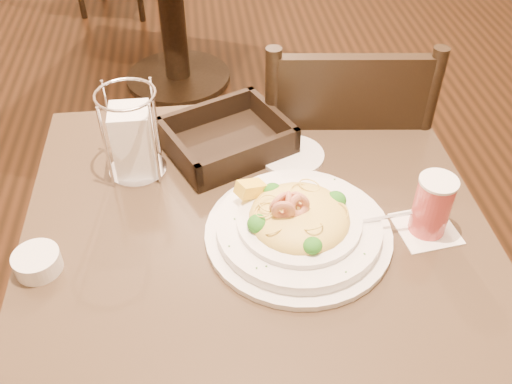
{
  "coord_description": "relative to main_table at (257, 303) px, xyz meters",
  "views": [
    {
      "loc": [
        -0.09,
        -0.76,
        1.51
      ],
      "look_at": [
        0.0,
        0.02,
        0.81
      ],
      "focal_mm": 40.0,
      "sensor_mm": 36.0,
      "label": 1
    }
  ],
  "objects": [
    {
      "name": "side_plate",
      "position": [
        0.1,
        0.22,
        0.23
      ],
      "size": [
        0.16,
        0.16,
        0.01
      ],
      "primitive_type": "cylinder",
      "rotation": [
        0.0,
        0.0,
        0.11
      ],
      "color": "white",
      "rests_on": "main_table"
    },
    {
      "name": "butter_ramekin",
      "position": [
        -0.4,
        -0.05,
        0.25
      ],
      "size": [
        0.1,
        0.1,
        0.04
      ],
      "primitive_type": "cylinder",
      "rotation": [
        0.0,
        0.0,
        -0.18
      ],
      "color": "white",
      "rests_on": "main_table"
    },
    {
      "name": "drink_glass",
      "position": [
        0.32,
        -0.04,
        0.29
      ],
      "size": [
        0.12,
        0.12,
        0.12
      ],
      "rotation": [
        0.0,
        0.0,
        0.13
      ],
      "color": "white",
      "rests_on": "main_table"
    },
    {
      "name": "bread_basket",
      "position": [
        -0.04,
        0.26,
        0.25
      ],
      "size": [
        0.32,
        0.29,
        0.07
      ],
      "rotation": [
        0.0,
        0.0,
        0.43
      ],
      "color": "black",
      "rests_on": "main_table"
    },
    {
      "name": "napkin_caddy",
      "position": [
        -0.23,
        0.21,
        0.31
      ],
      "size": [
        0.12,
        0.12,
        0.2
      ],
      "rotation": [
        0.0,
        0.0,
        -0.11
      ],
      "color": "silver",
      "rests_on": "main_table"
    },
    {
      "name": "main_table",
      "position": [
        0.0,
        0.0,
        0.0
      ],
      "size": [
        0.9,
        0.9,
        0.73
      ],
      "color": "black",
      "rests_on": "ground"
    },
    {
      "name": "dining_chair_near",
      "position": [
        0.27,
        0.45,
        -0.0
      ],
      "size": [
        0.46,
        0.46,
        0.93
      ],
      "rotation": [
        0.0,
        0.0,
        3.03
      ],
      "color": "black",
      "rests_on": "ground"
    },
    {
      "name": "pasta_bowl",
      "position": [
        0.07,
        -0.02,
        0.26
      ],
      "size": [
        0.39,
        0.36,
        0.11
      ],
      "rotation": [
        0.0,
        0.0,
        -0.09
      ],
      "color": "white",
      "rests_on": "main_table"
    }
  ]
}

